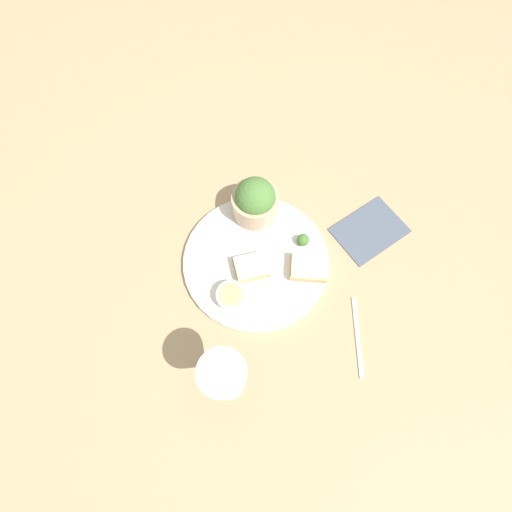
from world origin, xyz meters
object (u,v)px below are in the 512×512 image
object	(u,v)px
napkin	(370,230)
fork	(358,336)
cheese_toast_far	(253,268)
wine_glass	(224,376)
sauce_ramekin	(231,296)
salad_bowl	(255,201)
cheese_toast_near	(309,268)

from	to	relation	value
napkin	fork	world-z (taller)	same
cheese_toast_far	wine_glass	bearing A→B (deg)	-77.74
sauce_ramekin	wine_glass	size ratio (longest dim) A/B	0.38
salad_bowl	cheese_toast_far	xyz separation A→B (m)	(0.05, -0.13, -0.03)
cheese_toast_near	cheese_toast_far	size ratio (longest dim) A/B	1.03
cheese_toast_far	wine_glass	distance (m)	0.25
wine_glass	cheese_toast_near	bearing A→B (deg)	78.49
napkin	fork	xyz separation A→B (m)	(0.05, -0.24, 0.00)
salad_bowl	cheese_toast_far	size ratio (longest dim) A/B	1.16
salad_bowl	sauce_ramekin	bearing A→B (deg)	-79.00
cheese_toast_near	wine_glass	world-z (taller)	wine_glass
napkin	cheese_toast_near	bearing A→B (deg)	-121.22
wine_glass	fork	distance (m)	0.29
cheese_toast_near	cheese_toast_far	bearing A→B (deg)	-155.54
napkin	salad_bowl	bearing A→B (deg)	-165.13
salad_bowl	wine_glass	bearing A→B (deg)	-73.82
napkin	sauce_ramekin	bearing A→B (deg)	-127.65
fork	napkin	bearing A→B (deg)	102.14
sauce_ramekin	wine_glass	xyz separation A→B (m)	(0.06, -0.15, 0.08)
sauce_ramekin	fork	world-z (taller)	sauce_ramekin
salad_bowl	fork	distance (m)	0.35
salad_bowl	napkin	world-z (taller)	salad_bowl
fork	wine_glass	bearing A→B (deg)	-136.76
sauce_ramekin	wine_glass	bearing A→B (deg)	-67.18
cheese_toast_far	sauce_ramekin	bearing A→B (deg)	-100.97
sauce_ramekin	cheese_toast_near	bearing A→B (deg)	45.75
cheese_toast_near	wine_glass	bearing A→B (deg)	-101.51
wine_glass	napkin	bearing A→B (deg)	70.90
cheese_toast_near	fork	bearing A→B (deg)	-31.63
napkin	cheese_toast_far	bearing A→B (deg)	-134.71
wine_glass	salad_bowl	bearing A→B (deg)	106.18
cheese_toast_near	sauce_ramekin	bearing A→B (deg)	-134.25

